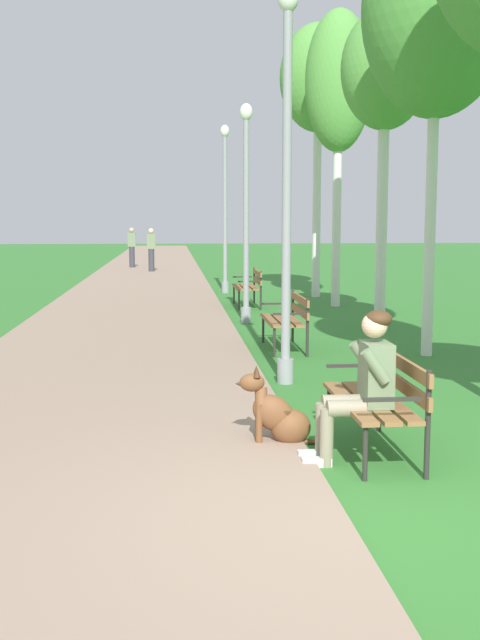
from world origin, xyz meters
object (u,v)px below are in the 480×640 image
(park_bench_near, at_px, (381,394))
(pedestrian_distant, at_px, (132,248))
(person_seated_on_near_bench, at_px, (363,380))
(dog_brown, at_px, (279,416))
(birch_tree_third, at_px, (437,11))
(birch_tree_sixth, at_px, (318,81))
(lamp_post_mid, at_px, (246,211))
(pedestrian_further_distant, at_px, (151,250))
(park_bench_far, at_px, (249,284))
(park_bench_mid, at_px, (288,316))
(lamp_post_near, at_px, (287,183))
(lamp_post_far, at_px, (225,207))
(birch_tree_fifth, at_px, (339,84))
(birch_tree_fourth, at_px, (385,74))

(park_bench_near, bearing_deg, pedestrian_distant, 97.33)
(park_bench_near, relative_size, person_seated_on_near_bench, 1.20)
(person_seated_on_near_bench, xyz_separation_m, dog_brown, (-0.61, 0.53, -0.42))
(birch_tree_third, distance_m, birch_tree_sixth, 8.83)
(lamp_post_mid, bearing_deg, pedestrian_distant, 99.85)
(pedestrian_distant, bearing_deg, pedestrian_further_distant, -71.76)
(park_bench_near, height_order, park_bench_far, same)
(park_bench_mid, xyz_separation_m, dog_brown, (-0.84, -5.08, -0.25))
(person_seated_on_near_bench, relative_size, pedestrian_further_distant, 0.76)
(pedestrian_distant, relative_size, pedestrian_further_distant, 1.00)
(lamp_post_near, xyz_separation_m, lamp_post_far, (0.09, 11.84, -0.10))
(birch_tree_third, bearing_deg, park_bench_near, -112.69)
(birch_tree_third, xyz_separation_m, birch_tree_sixth, (-0.01, 8.81, 0.56))
(park_bench_near, height_order, pedestrian_further_distant, pedestrian_further_distant)
(birch_tree_third, relative_size, birch_tree_fifth, 0.97)
(pedestrian_distant, bearing_deg, birch_tree_fifth, -69.93)
(person_seated_on_near_bench, xyz_separation_m, birch_tree_sixth, (2.16, 13.71, 4.72))
(dog_brown, height_order, birch_tree_fourth, birch_tree_fourth)
(birch_tree_fourth, bearing_deg, birch_tree_sixth, 91.00)
(lamp_post_far, height_order, birch_tree_fifth, birch_tree_fifth)
(lamp_post_near, height_order, pedestrian_further_distant, lamp_post_near)
(lamp_post_far, height_order, birch_tree_sixth, birch_tree_sixth)
(lamp_post_far, distance_m, pedestrian_further_distant, 8.91)
(person_seated_on_near_bench, relative_size, lamp_post_far, 0.28)
(person_seated_on_near_bench, bearing_deg, birch_tree_sixth, 81.05)
(person_seated_on_near_bench, relative_size, birch_tree_fifth, 0.19)
(birch_tree_third, bearing_deg, birch_tree_sixth, 90.06)
(park_bench_far, relative_size, lamp_post_far, 0.34)
(park_bench_far, xyz_separation_m, pedestrian_distant, (-3.35, 14.49, 0.33))
(lamp_post_near, relative_size, birch_tree_third, 0.73)
(lamp_post_far, xyz_separation_m, birch_tree_fourth, (2.35, -7.12, 2.22))
(park_bench_mid, xyz_separation_m, birch_tree_fifth, (1.98, 5.86, 4.44))
(lamp_post_mid, relative_size, lamp_post_far, 0.93)
(pedestrian_distant, bearing_deg, park_bench_near, -82.67)
(pedestrian_distant, bearing_deg, lamp_post_mid, -80.15)
(dog_brown, height_order, lamp_post_far, lamp_post_far)
(park_bench_mid, bearing_deg, lamp_post_mid, 96.22)
(dog_brown, distance_m, pedestrian_distant, 25.65)
(lamp_post_near, relative_size, birch_tree_fifth, 0.71)
(lamp_post_far, height_order, birch_tree_fourth, birch_tree_fourth)
(park_bench_near, height_order, birch_tree_fourth, birch_tree_fourth)
(birch_tree_fourth, xyz_separation_m, birch_tree_fifth, (-0.06, 3.63, 0.43))
(lamp_post_mid, height_order, birch_tree_third, birch_tree_third)
(person_seated_on_near_bench, height_order, dog_brown, person_seated_on_near_bench)
(park_bench_mid, relative_size, birch_tree_fifth, 0.23)
(lamp_post_mid, relative_size, birch_tree_fourth, 0.73)
(park_bench_mid, xyz_separation_m, pedestrian_distant, (-3.35, 20.44, 0.33))
(lamp_post_mid, bearing_deg, person_seated_on_near_bench, -89.25)
(park_bench_mid, relative_size, dog_brown, 1.80)
(park_bench_near, xyz_separation_m, park_bench_far, (0.02, 11.36, 0.00))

